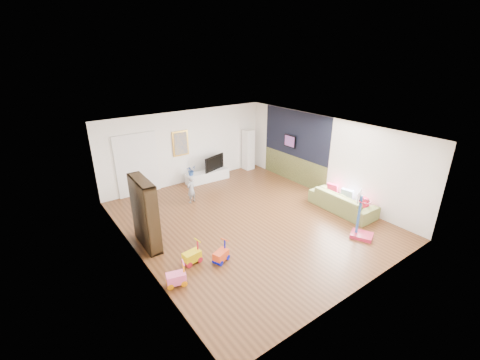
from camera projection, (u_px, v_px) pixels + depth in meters
floor at (248, 220)px, 9.54m from camera, size 6.50×7.50×0.00m
ceiling at (249, 131)px, 8.52m from camera, size 6.50×7.50×0.00m
wall_back at (187, 147)px, 11.83m from camera, size 6.50×0.00×2.70m
wall_front at (366, 236)px, 6.23m from camera, size 6.50×0.00×2.70m
wall_left at (135, 209)px, 7.25m from camera, size 0.00×7.50×2.70m
wall_right at (325, 157)px, 10.80m from camera, size 0.00×7.50×2.70m
navy_accent at (296, 134)px, 11.65m from camera, size 0.01×3.20×1.70m
olive_wainscot at (293, 169)px, 12.16m from camera, size 0.01×3.20×1.00m
doorway at (137, 165)px, 10.88m from camera, size 1.45×0.06×2.10m
painting_back at (180, 143)px, 11.59m from camera, size 0.62×0.06×0.92m
artwork_right at (290, 141)px, 11.88m from camera, size 0.04×0.56×0.46m
media_console at (207, 176)px, 12.28m from camera, size 1.73×0.50×0.40m
tall_cabinet at (248, 150)px, 13.31m from camera, size 0.40×0.40×1.67m
bookshelf at (145, 213)px, 8.01m from camera, size 0.36×1.25×1.81m
sofa at (342, 201)px, 9.99m from camera, size 0.87×2.13×0.62m
basketball_hoop at (365, 215)px, 8.42m from camera, size 0.65×0.70×1.34m
ride_on_yellow at (192, 253)px, 7.52m from camera, size 0.44×0.30×0.56m
ride_on_orange at (221, 252)px, 7.58m from camera, size 0.45×0.37×0.52m
ride_on_pink at (176, 274)px, 6.81m from camera, size 0.46×0.35×0.54m
child at (191, 190)px, 10.47m from camera, size 0.39×0.32×0.91m
tv at (212, 162)px, 12.27m from camera, size 1.00×0.43×0.58m
vase_plant at (191, 170)px, 11.77m from camera, size 0.39×0.36×0.37m
pillow_left at (363, 202)px, 9.56m from camera, size 0.16×0.37×0.36m
pillow_center at (347, 195)px, 10.04m from camera, size 0.17×0.39×0.37m
pillow_right at (333, 188)px, 10.48m from camera, size 0.16×0.36×0.35m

